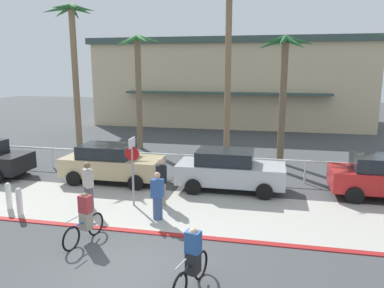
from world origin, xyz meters
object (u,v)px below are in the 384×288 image
Objects in this scene: pedestrian_1 at (88,188)px; pedestrian_2 at (161,183)px; pedestrian_0 at (158,198)px; palm_tree_2 at (138,63)px; cyclist_black_1 at (192,260)px; stop_sign_bike_lane at (132,162)px; palm_tree_1 at (73,45)px; palm_tree_3 at (228,41)px; bollard_1 at (19,201)px; palm_tree_4 at (284,69)px; bollard_0 at (9,196)px; car_tan_1 at (111,163)px; cyclist_blue_0 at (85,219)px; car_silver_2 at (229,170)px.

pedestrian_2 is at bearing 20.92° from pedestrian_1.
pedestrian_0 is 1.35m from pedestrian_2.
cyclist_black_1 is at bearing -65.87° from palm_tree_2.
palm_tree_1 reaches higher than stop_sign_bike_lane.
bollard_1 is at bearing -117.62° from palm_tree_3.
palm_tree_3 is 5.35× the size of pedestrian_1.
bollard_1 is 11.79m from palm_tree_1.
bollard_1 is at bearing -172.05° from pedestrian_0.
palm_tree_4 is (8.53, -1.96, -0.28)m from palm_tree_2.
pedestrian_0 is (5.53, 0.24, 0.25)m from bollard_0.
car_tan_1 is (-2.00, 2.57, -0.81)m from stop_sign_bike_lane.
cyclist_black_1 reaches higher than bollard_0.
cyclist_blue_0 is (2.79, -12.54, -4.55)m from palm_tree_2.
palm_tree_4 reaches higher than cyclist_blue_0.
pedestrian_1 reaches higher than car_silver_2.
cyclist_black_1 is (-0.03, -7.26, -0.18)m from car_silver_2.
pedestrian_1 is at bearing 139.10° from cyclist_black_1.
car_tan_1 is 5.82m from cyclist_blue_0.
pedestrian_2 is (-1.30, -9.12, -5.65)m from palm_tree_3.
pedestrian_2 is (-4.38, -7.30, -4.12)m from palm_tree_4.
palm_tree_2 is 13.63m from cyclist_blue_0.
car_silver_2 reaches higher than bollard_1.
bollard_1 is 0.14× the size of palm_tree_2.
palm_tree_1 is (-3.08, 9.81, 5.75)m from bollard_1.
cyclist_blue_0 is 1.08× the size of pedestrian_0.
car_tan_1 is 2.45× the size of cyclist_blue_0.
palm_tree_1 is 3.87m from palm_tree_2.
stop_sign_bike_lane is at bearing -50.83° from palm_tree_1.
pedestrian_1 is (-1.45, -0.67, -0.86)m from stop_sign_bike_lane.
bollard_1 is 8.01m from car_silver_2.
bollard_0 is 0.56× the size of cyclist_blue_0.
cyclist_blue_0 is 3.55m from pedestrian_2.
pedestrian_2 reaches higher than bollard_0.
car_silver_2 is (6.77, 4.25, 0.35)m from bollard_1.
palm_tree_2 reaches higher than palm_tree_4.
pedestrian_2 is at bearing 114.06° from cyclist_black_1.
pedestrian_1 is (-4.68, 4.05, 0.12)m from cyclist_black_1.
palm_tree_1 is 12.18m from pedestrian_2.
palm_tree_3 reaches higher than pedestrian_1.
cyclist_blue_0 is at bearing -118.47° from palm_tree_4.
palm_tree_1 is at bearing 103.93° from bollard_0.
pedestrian_2 is at bearing -120.94° from palm_tree_4.
cyclist_blue_0 is 2.54m from pedestrian_0.
car_silver_2 is (5.26, -0.04, 0.00)m from car_tan_1.
cyclist_black_1 is at bearing -65.94° from pedestrian_2.
cyclist_blue_0 is (3.91, -1.72, 0.18)m from bollard_0.
bollard_0 is 0.23× the size of car_silver_2.
cyclist_blue_0 reaches higher than bollard_0.
stop_sign_bike_lane is 0.58× the size of car_tan_1.
bollard_0 is at bearing -120.39° from car_tan_1.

